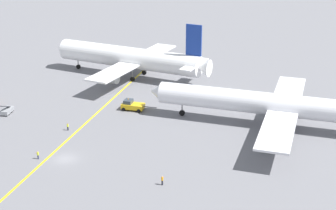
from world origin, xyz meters
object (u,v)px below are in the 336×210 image
Objects in this scene: airliner_being_pushed at (275,105)px; ground_crew_marshaller_foreground at (38,155)px; pushback_tug at (132,105)px; ground_crew_ramp_agent_by_cones at (68,127)px; gse_belt_loader_portside at (7,110)px; ground_crew_wing_walker_right at (162,180)px; airliner_at_gate_left at (129,58)px.

airliner_being_pushed reaches higher than ground_crew_marshaller_foreground.
pushback_tug reaches higher than ground_crew_ramp_agent_by_cones.
gse_belt_loader_portside is 3.05× the size of ground_crew_marshaller_foreground.
gse_belt_loader_portside is 18.61m from ground_crew_ramp_agent_by_cones.
airliner_being_pushed is 44.90m from ground_crew_ramp_agent_by_cones.
pushback_tug is at bearing 80.49° from ground_crew_marshaller_foreground.
ground_crew_wing_walker_right is 1.07× the size of ground_crew_ramp_agent_by_cones.
ground_crew_wing_walker_right is at bearing 0.72° from ground_crew_marshaller_foreground.
airliner_at_gate_left is 29.53× the size of ground_crew_marshaller_foreground.
pushback_tug is at bearing -174.55° from airliner_being_pushed.
airliner_at_gate_left is 5.74× the size of pushback_tug.
gse_belt_loader_portside is at bearing -110.40° from airliner_at_gate_left.
gse_belt_loader_portside is 26.34m from ground_crew_marshaller_foreground.
airliner_being_pushed reaches higher than ground_crew_wing_walker_right.
pushback_tug is at bearing -61.66° from airliner_at_gate_left.
airliner_at_gate_left reaches higher than ground_crew_wing_walker_right.
gse_belt_loader_portside reaches higher than pushback_tug.
ground_crew_marshaller_foreground is (7.27, -52.52, -4.71)m from airliner_at_gate_left.
airliner_at_gate_left is 53.23m from ground_crew_marshaller_foreground.
airliner_at_gate_left is at bearing 97.20° from ground_crew_ramp_agent_by_cones.
airliner_at_gate_left is 26.20m from pushback_tug.
pushback_tug is at bearing 65.60° from ground_crew_ramp_agent_by_cones.
gse_belt_loader_portside is (-25.78, -13.61, -0.34)m from pushback_tug.
gse_belt_loader_portside is at bearing -164.08° from airliner_being_pushed.
ground_crew_wing_walker_right is 1.06× the size of ground_crew_marshaller_foreground.
gse_belt_loader_portside is at bearing -152.16° from pushback_tug.
pushback_tug is 4.86× the size of ground_crew_wing_walker_right.
gse_belt_loader_portside reaches higher than ground_crew_wing_walker_right.
ground_crew_marshaller_foreground is at bearing -139.04° from airliner_being_pushed.
airliner_at_gate_left reaches higher than ground_crew_ramp_agent_by_cones.
pushback_tug is at bearing 125.02° from ground_crew_wing_walker_right.
pushback_tug is at bearing 27.84° from gse_belt_loader_portside.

